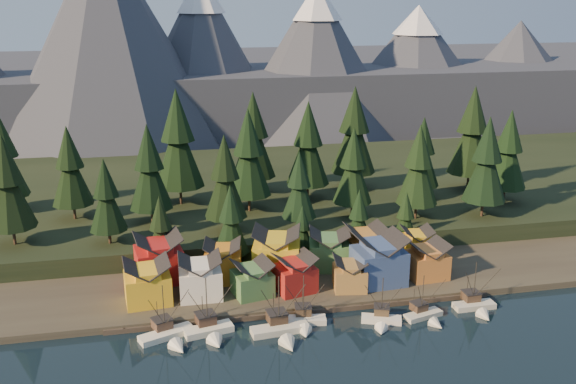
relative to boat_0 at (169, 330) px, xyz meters
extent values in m
plane|color=black|center=(27.66, -10.38, -2.17)|extent=(500.00, 500.00, 0.00)
cube|color=#332E25|center=(27.66, 29.62, -1.42)|extent=(400.00, 50.00, 1.50)
cube|color=black|center=(27.66, 79.62, 0.83)|extent=(420.00, 100.00, 6.00)
cube|color=#483E33|center=(27.66, 6.12, -1.67)|extent=(80.00, 4.00, 1.00)
cube|color=#424555|center=(27.66, 229.62, 12.83)|extent=(560.00, 160.00, 30.00)
cone|color=#424555|center=(-17.34, 169.62, 42.83)|extent=(100.00, 100.00, 90.00)
cone|color=#424555|center=(22.66, 187.62, 33.83)|extent=(80.00, 80.00, 72.00)
cone|color=#424555|center=(72.66, 175.62, 31.83)|extent=(84.00, 84.00, 68.00)
cone|color=white|center=(72.66, 175.62, 57.67)|extent=(23.52, 23.52, 16.32)
cone|color=#424555|center=(127.66, 191.62, 26.83)|extent=(92.00, 92.00, 58.00)
cone|color=white|center=(127.66, 191.62, 48.87)|extent=(25.76, 25.76, 13.92)
cone|color=#424555|center=(187.66, 199.62, 22.83)|extent=(88.00, 88.00, 50.00)
cube|color=white|center=(-0.45, 1.13, -1.80)|extent=(10.92, 6.81, 1.68)
cone|color=white|center=(1.68, -4.23, -1.80)|extent=(4.25, 4.49, 3.14)
cube|color=black|center=(-0.45, 1.13, -2.43)|extent=(11.18, 6.95, 0.37)
cube|color=brown|center=(-1.16, 2.91, -0.18)|extent=(4.28, 4.16, 1.89)
cube|color=#262424|center=(-1.16, 2.91, 0.87)|extent=(4.55, 4.43, 0.21)
cylinder|color=black|center=(-0.69, 1.72, 3.70)|extent=(0.19, 0.19, 9.43)
cylinder|color=black|center=(-1.96, 4.93, 1.29)|extent=(0.15, 0.15, 4.61)
cube|color=white|center=(7.55, 1.14, -1.78)|extent=(9.91, 5.24, 1.78)
cone|color=white|center=(8.63, -3.91, -1.78)|extent=(3.94, 3.84, 3.34)
cube|color=black|center=(7.55, 1.14, -2.45)|extent=(10.14, 5.34, 0.39)
cube|color=#473126|center=(7.19, 2.83, -0.05)|extent=(4.19, 4.01, 2.01)
cube|color=#262424|center=(7.19, 2.83, 1.06)|extent=(4.45, 4.28, 0.22)
cylinder|color=black|center=(7.43, 1.71, 4.07)|extent=(0.20, 0.20, 10.03)
cylinder|color=black|center=(6.78, 4.74, 1.51)|extent=(0.16, 0.16, 4.90)
cube|color=beige|center=(21.09, -1.42, -1.77)|extent=(11.52, 4.47, 1.81)
cone|color=beige|center=(21.69, -7.56, -1.77)|extent=(3.75, 4.15, 3.39)
cube|color=black|center=(21.09, -1.42, -2.45)|extent=(11.80, 4.56, 0.40)
cube|color=#412F22|center=(20.88, 0.63, -0.02)|extent=(3.93, 3.73, 2.03)
cube|color=#262424|center=(20.88, 0.63, 1.11)|extent=(4.18, 3.97, 0.23)
cylinder|color=black|center=(21.02, -0.74, 4.16)|extent=(0.20, 0.20, 10.17)
cylinder|color=black|center=(20.66, 2.95, 1.56)|extent=(0.16, 0.16, 4.97)
cube|color=silver|center=(26.41, 1.26, -1.82)|extent=(9.24, 4.32, 1.59)
cone|color=silver|center=(25.65, -3.56, -1.82)|extent=(3.41, 3.46, 2.97)
cube|color=black|center=(26.41, 1.26, -2.42)|extent=(9.46, 4.41, 0.35)
cube|color=#473626|center=(26.67, 2.86, -0.29)|extent=(3.60, 3.43, 1.78)
cube|color=#262424|center=(26.67, 2.86, 0.71)|extent=(3.82, 3.66, 0.20)
cylinder|color=black|center=(26.50, 1.79, 3.38)|extent=(0.18, 0.18, 8.92)
cylinder|color=black|center=(26.95, 4.68, 1.10)|extent=(0.14, 0.14, 4.36)
cube|color=white|center=(41.70, -1.51, -1.85)|extent=(8.38, 5.27, 1.48)
cone|color=white|center=(40.24, -5.60, -1.85)|extent=(3.52, 3.48, 2.77)
cube|color=black|center=(41.70, -1.51, -2.40)|extent=(8.58, 5.38, 0.32)
cube|color=brown|center=(42.19, -0.15, -0.41)|extent=(3.72, 3.61, 1.66)
cube|color=#262424|center=(42.19, -0.15, 0.51)|extent=(3.95, 3.84, 0.18)
cylinder|color=black|center=(41.86, -1.06, 3.01)|extent=(0.17, 0.17, 8.32)
cylinder|color=black|center=(42.74, 1.39, 0.88)|extent=(0.13, 0.13, 4.07)
cube|color=beige|center=(50.60, -1.49, -1.86)|extent=(8.54, 4.74, 1.43)
cone|color=beige|center=(51.78, -5.79, -1.86)|extent=(3.32, 3.39, 2.68)
cube|color=black|center=(50.60, -1.49, -2.39)|extent=(8.74, 4.84, 0.31)
cube|color=#4B3728|center=(50.20, -0.06, -0.47)|extent=(3.47, 3.34, 1.61)
cube|color=#262424|center=(50.20, -0.06, 0.42)|extent=(3.69, 3.56, 0.18)
cylinder|color=black|center=(50.47, -1.01, 2.83)|extent=(0.16, 0.16, 8.03)
cylinder|color=black|center=(49.75, 1.56, 0.78)|extent=(0.12, 0.12, 3.93)
cube|color=beige|center=(62.62, 0.10, -1.82)|extent=(8.70, 3.09, 1.61)
cone|color=beige|center=(62.66, -4.66, -1.82)|extent=(3.04, 2.99, 3.02)
cube|color=black|center=(62.62, 0.10, -2.42)|extent=(8.91, 3.14, 0.35)
cube|color=#493627|center=(62.61, 1.69, -0.26)|extent=(3.25, 3.05, 1.81)
cube|color=#262424|center=(62.61, 1.69, 0.75)|extent=(3.45, 3.25, 0.20)
cylinder|color=black|center=(62.61, 0.63, 3.47)|extent=(0.18, 0.18, 9.06)
cylinder|color=black|center=(62.59, 3.49, 1.15)|extent=(0.14, 0.14, 4.43)
cube|color=yellow|center=(-3.65, 13.92, 2.46)|extent=(9.85, 8.83, 6.27)
cube|color=yellow|center=(-3.65, 13.92, 6.22)|extent=(5.75, 8.27, 1.28)
cube|color=white|center=(7.14, 14.29, 2.49)|extent=(8.87, 7.91, 6.32)
cube|color=white|center=(7.14, 14.29, 6.25)|extent=(4.93, 7.69, 1.23)
cube|color=#487740|center=(17.95, 12.83, 1.88)|extent=(8.96, 8.57, 5.11)
cube|color=#487740|center=(17.95, 12.83, 4.96)|extent=(5.56, 7.72, 1.08)
cube|color=#A31E19|center=(27.15, 12.89, 2.14)|extent=(9.40, 8.72, 5.61)
cube|color=#A31E19|center=(27.15, 12.89, 5.49)|extent=(5.90, 7.72, 1.12)
cube|color=#A07438|center=(38.99, 11.51, 1.76)|extent=(7.76, 7.76, 4.86)
cube|color=#A07438|center=(38.99, 11.51, 4.66)|extent=(4.72, 7.16, 0.96)
cube|color=#354B7E|center=(46.10, 13.14, 3.24)|extent=(11.23, 9.69, 7.81)
cube|color=#354B7E|center=(46.10, 13.14, 7.87)|extent=(6.46, 9.16, 1.49)
cube|color=#C67533|center=(57.69, 13.70, 2.19)|extent=(8.84, 7.88, 5.73)
cube|color=#C67533|center=(57.69, 13.70, 5.63)|extent=(5.09, 7.46, 1.17)
cube|color=#A41A19|center=(-1.16, 23.95, 3.17)|extent=(10.99, 10.06, 7.67)
cube|color=#A41A19|center=(-1.16, 23.95, 7.68)|extent=(6.57, 9.26, 1.39)
cube|color=orange|center=(12.67, 21.43, 2.58)|extent=(9.11, 8.69, 6.50)
cube|color=orange|center=(12.67, 21.43, 6.38)|extent=(5.53, 7.97, 1.13)
cube|color=gold|center=(24.86, 21.61, 3.21)|extent=(12.23, 11.13, 7.75)
cube|color=gold|center=(24.86, 21.61, 7.79)|extent=(7.69, 9.77, 1.45)
cube|color=#447740|center=(37.54, 22.96, 2.54)|extent=(10.43, 9.19, 6.42)
cube|color=#447740|center=(37.54, 22.96, 6.37)|extent=(6.39, 8.20, 1.28)
cube|color=#B2752D|center=(46.39, 23.35, 2.74)|extent=(8.93, 7.98, 6.82)
cube|color=#B2752D|center=(46.39, 23.35, 6.76)|extent=(4.98, 7.74, 1.23)
cube|color=gold|center=(59.35, 23.67, 2.20)|extent=(7.81, 7.42, 5.74)
cube|color=gold|center=(59.35, 23.67, 5.55)|extent=(4.64, 6.91, 0.99)
cylinder|color=#332319|center=(-34.34, 41.62, 6.17)|extent=(0.70, 0.70, 4.68)
cone|color=black|center=(-34.34, 41.62, 16.32)|extent=(11.44, 11.44, 16.13)
cone|color=black|center=(-34.34, 41.62, 24.64)|extent=(7.80, 7.80, 11.70)
cylinder|color=#332319|center=(-22.34, 57.62, 6.02)|extent=(0.70, 0.70, 4.38)
cone|color=black|center=(-22.34, 57.62, 15.52)|extent=(10.71, 10.71, 15.10)
cone|color=black|center=(-22.34, 57.62, 23.31)|extent=(7.30, 7.30, 10.96)
cylinder|color=#332319|center=(-12.34, 37.62, 5.66)|extent=(0.70, 0.70, 3.66)
cone|color=black|center=(-12.34, 37.62, 13.58)|extent=(8.94, 8.94, 12.59)
cone|color=black|center=(-12.34, 37.62, 20.08)|extent=(6.09, 6.09, 9.14)
cylinder|color=#332319|center=(-2.34, 49.62, 6.13)|extent=(0.70, 0.70, 4.59)
cone|color=black|center=(-2.34, 49.62, 16.08)|extent=(11.23, 11.23, 15.82)
cone|color=black|center=(-2.34, 49.62, 24.24)|extent=(7.65, 7.65, 11.48)
cylinder|color=#332319|center=(5.66, 64.62, 6.70)|extent=(0.70, 0.70, 5.73)
cone|color=black|center=(5.66, 64.62, 19.11)|extent=(14.00, 14.00, 19.73)
cone|color=black|center=(5.66, 64.62, 29.29)|extent=(9.55, 9.55, 14.32)
cylinder|color=#332319|center=(15.66, 39.62, 6.01)|extent=(0.70, 0.70, 4.35)
cone|color=black|center=(15.66, 39.62, 15.43)|extent=(10.63, 10.63, 14.98)
cone|color=black|center=(15.66, 39.62, 23.16)|extent=(7.25, 7.25, 10.87)
cylinder|color=#332319|center=(23.66, 54.62, 6.31)|extent=(0.70, 0.70, 4.96)
cone|color=black|center=(23.66, 54.62, 17.06)|extent=(12.13, 12.13, 17.09)
cone|color=black|center=(23.66, 54.62, 25.88)|extent=(8.27, 8.27, 12.40)
cylinder|color=#332319|center=(33.66, 37.62, 5.61)|extent=(0.70, 0.70, 3.55)
cone|color=black|center=(33.66, 37.62, 13.30)|extent=(8.68, 8.68, 12.23)
cone|color=black|center=(33.66, 37.62, 19.61)|extent=(5.92, 5.92, 8.88)
cylinder|color=#332319|center=(41.66, 61.62, 6.33)|extent=(0.70, 0.70, 5.00)
cone|color=black|center=(41.66, 61.62, 17.17)|extent=(12.23, 12.23, 17.23)
cone|color=black|center=(41.66, 61.62, 26.07)|extent=(8.34, 8.34, 12.51)
cylinder|color=#332319|center=(49.66, 44.62, 5.95)|extent=(0.70, 0.70, 4.24)
cone|color=black|center=(49.66, 44.62, 15.14)|extent=(10.37, 10.37, 14.61)
cone|color=black|center=(49.66, 44.62, 22.68)|extent=(7.07, 7.07, 10.60)
cylinder|color=#332319|center=(57.66, 69.62, 6.56)|extent=(0.70, 0.70, 5.47)
cone|color=black|center=(57.66, 69.62, 18.41)|extent=(13.36, 13.36, 18.83)
cone|color=black|center=(57.66, 69.62, 28.12)|extent=(9.11, 9.11, 13.66)
cylinder|color=#332319|center=(65.66, 39.62, 6.04)|extent=(0.70, 0.70, 4.41)
cone|color=black|center=(65.66, 39.62, 15.60)|extent=(10.79, 10.79, 15.20)
cone|color=black|center=(65.66, 39.62, 23.45)|extent=(7.36, 7.36, 11.04)
cylinder|color=#332319|center=(73.66, 55.62, 5.93)|extent=(0.70, 0.70, 4.20)
cone|color=black|center=(73.66, 55.62, 15.03)|extent=(10.27, 10.27, 14.47)
cone|color=black|center=(73.66, 55.62, 22.50)|extent=(7.00, 7.00, 10.50)
cylinder|color=#332319|center=(83.66, 37.62, 6.20)|extent=(0.70, 0.70, 4.73)
cone|color=black|center=(83.66, 37.62, 16.45)|extent=(11.57, 11.57, 16.30)
cone|color=black|center=(83.66, 37.62, 24.86)|extent=(7.89, 7.89, 11.83)
cylinder|color=#332319|center=(91.66, 61.62, 6.59)|extent=(0.70, 0.70, 5.51)
cone|color=black|center=(91.66, 61.62, 18.53)|extent=(13.48, 13.48, 18.99)
cone|color=black|center=(91.66, 61.62, 28.33)|extent=(9.19, 9.19, 13.78)
cylinder|color=#332319|center=(27.66, 71.62, 6.48)|extent=(0.70, 0.70, 5.29)
cone|color=black|center=(27.66, 71.62, 17.94)|extent=(12.93, 12.93, 18.22)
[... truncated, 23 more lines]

